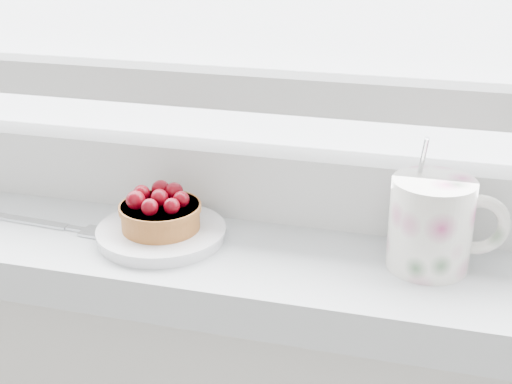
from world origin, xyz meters
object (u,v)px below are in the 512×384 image
(saucer, at_px, (162,233))
(floral_mug, at_px, (434,222))
(raspberry_tart, at_px, (160,211))
(fork, at_px, (53,225))

(saucer, bearing_deg, floral_mug, 3.15)
(raspberry_tart, height_order, floral_mug, floral_mug)
(fork, bearing_deg, saucer, 1.36)
(floral_mug, bearing_deg, saucer, -176.85)
(saucer, height_order, raspberry_tart, raspberry_tart)
(raspberry_tart, xyz_separation_m, floral_mug, (0.25, 0.01, 0.01))
(floral_mug, height_order, fork, floral_mug)
(floral_mug, relative_size, fork, 0.63)
(fork, bearing_deg, raspberry_tart, 1.44)
(saucer, relative_size, fork, 0.66)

